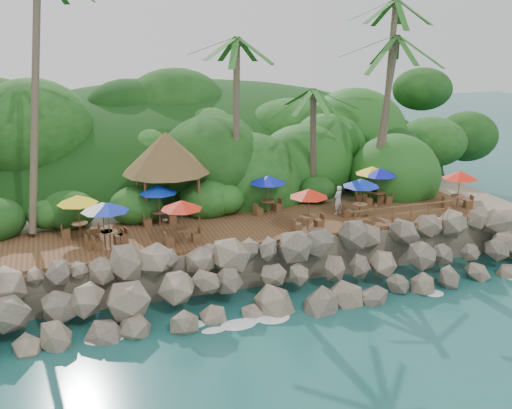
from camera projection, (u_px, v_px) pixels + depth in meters
name	position (u px, v px, depth m)	size (l,w,h in m)	color
ground	(300.00, 315.00, 26.31)	(140.00, 140.00, 0.00)	#19514F
land_base	(208.00, 197.00, 40.45)	(32.00, 25.20, 2.10)	gray
jungle_hill	(185.00, 184.00, 47.53)	(44.80, 28.00, 15.40)	#143811
seawall	(284.00, 274.00, 27.78)	(29.00, 4.00, 2.30)	gray
terrace	(256.00, 226.00, 31.08)	(26.00, 5.00, 0.20)	brown
jungle_foliage	(212.00, 215.00, 39.86)	(44.00, 16.00, 12.00)	#143811
foam_line	(297.00, 312.00, 26.57)	(25.20, 0.80, 0.06)	white
palms	(228.00, 23.00, 30.56)	(30.36, 6.96, 14.09)	brown
palapa	(166.00, 152.00, 31.70)	(4.77, 4.77, 4.60)	brown
dining_clusters	(261.00, 191.00, 30.70)	(22.59, 5.20, 2.16)	brown
railing	(402.00, 213.00, 31.02)	(6.10, 0.10, 1.00)	brown
waiter	(338.00, 200.00, 32.54)	(0.59, 0.38, 1.60)	white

